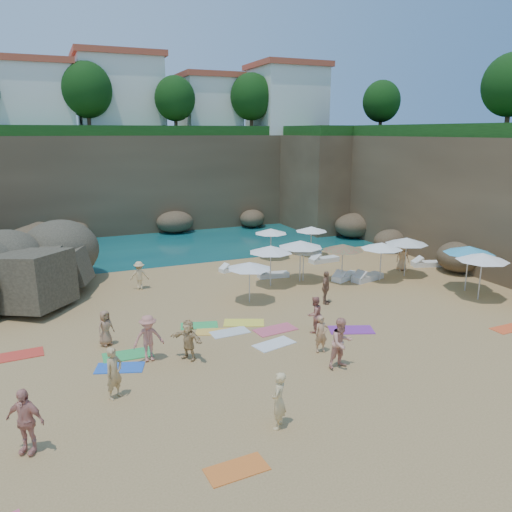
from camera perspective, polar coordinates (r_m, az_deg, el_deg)
name	(u,v)px	position (r m, az deg, el deg)	size (l,w,h in m)	color
ground	(242,316)	(23.34, -1.67, -6.89)	(120.00, 120.00, 0.00)	tan
seawater	(133,217)	(51.62, -13.89, 4.36)	(120.00, 120.00, 0.00)	#0C4751
cliff_back	(162,180)	(46.59, -10.71, 8.48)	(44.00, 8.00, 8.00)	brown
cliff_right	(443,192)	(39.28, 20.58, 6.83)	(8.00, 30.00, 8.00)	brown
cliff_corner	(333,179)	(47.58, 8.80, 8.67)	(10.00, 12.00, 8.00)	brown
rock_promontory	(1,260)	(37.41, -27.09, -0.40)	(12.00, 7.00, 2.00)	brown
clifftop_buildings	(167,98)	(47.46, -10.16, 17.36)	(28.48, 9.48, 7.00)	white
clifftop_trees	(207,94)	(41.91, -5.58, 17.99)	(35.60, 23.82, 4.40)	#11380F
rock_outcrop	(19,298)	(28.59, -25.46, -4.33)	(8.78, 6.59, 3.51)	brown
parasol_0	(301,244)	(28.15, 5.11, 1.38)	(2.53, 2.53, 2.39)	silver
parasol_1	(311,229)	(34.19, 6.34, 3.09)	(2.17, 2.17, 2.06)	silver
parasol_2	(304,248)	(28.34, 5.48, 0.86)	(2.19, 2.19, 2.07)	silver
parasol_3	(271,231)	(33.20, 1.71, 2.86)	(2.19, 2.19, 2.07)	silver
parasol_4	(433,226)	(37.11, 19.59, 3.30)	(2.23, 2.23, 2.11)	silver
parasol_5	(271,249)	(27.21, 1.70, 0.80)	(2.43, 2.43, 2.29)	silver
parasol_6	(343,247)	(28.38, 9.91, 0.99)	(2.34, 2.34, 2.21)	silver
parasol_7	(407,241)	(30.42, 16.84, 1.67)	(2.46, 2.46, 2.32)	silver
parasol_8	(382,246)	(29.12, 14.17, 1.15)	(2.36, 2.36, 2.23)	silver
parasol_9	(249,265)	(24.62, -0.76, -1.09)	(2.20, 2.20, 2.08)	silver
parasol_10	(469,250)	(28.64, 23.17, 0.66)	(2.61, 2.61, 2.47)	silver
parasol_11	(483,257)	(27.44, 24.47, -0.09)	(2.58, 2.58, 2.44)	silver
lounger_0	(273,275)	(29.35, 1.98, -2.17)	(1.83, 0.61, 0.28)	silver
lounger_1	(232,269)	(30.74, -2.75, -1.45)	(1.64, 0.55, 0.26)	white
lounger_2	(324,260)	(33.02, 7.79, -0.43)	(2.01, 0.67, 0.31)	white
lounger_3	(346,277)	(29.44, 10.23, -2.33)	(1.94, 0.65, 0.30)	white
lounger_4	(428,264)	(33.55, 19.05, -0.85)	(2.01, 0.67, 0.31)	white
lounger_5	(368,277)	(29.47, 12.64, -2.41)	(2.07, 0.69, 0.32)	silver
towel_0	(120,368)	(19.19, -15.30, -12.22)	(1.71, 0.85, 0.03)	blue
towel_2	(237,469)	(13.78, -2.22, -23.17)	(1.58, 0.79, 0.03)	orange
towel_3	(128,355)	(20.11, -14.45, -10.89)	(1.85, 0.93, 0.03)	green
towel_4	(214,332)	(21.66, -4.80, -8.62)	(1.55, 0.78, 0.03)	#FDBB42
towel_5	(230,332)	(21.55, -3.01, -8.70)	(1.64, 0.82, 0.03)	silver
towel_6	(351,330)	(22.16, 10.82, -8.29)	(1.89, 0.95, 0.03)	purple
towel_7	(18,355)	(21.50, -25.54, -10.20)	(1.80, 0.90, 0.03)	red
towel_9	(275,330)	(21.80, 2.23, -8.41)	(1.82, 0.91, 0.03)	#DA5569
towel_10	(508,329)	(24.50, 26.86, -7.41)	(1.50, 0.75, 0.03)	#FF5728
towel_11	(199,325)	(22.38, -6.51, -7.89)	(1.63, 0.81, 0.03)	green
towel_12	(244,323)	(22.54, -1.39, -7.63)	(1.79, 0.89, 0.03)	#FBE842
towel_13	(274,344)	(20.42, 2.09, -10.03)	(1.68, 0.84, 0.03)	white
person_stand_0	(114,373)	(16.93, -15.91, -12.74)	(0.63, 0.42, 1.73)	tan
person_stand_1	(315,315)	(21.45, 6.71, -6.66)	(0.77, 0.60, 1.58)	#B76B5B
person_stand_2	(139,275)	(27.72, -13.18, -2.17)	(1.00, 0.41, 1.55)	#E2BD80
person_stand_3	(326,288)	(24.95, 7.98, -3.60)	(0.98, 0.41, 1.67)	#936649
person_stand_4	(402,257)	(31.92, 16.40, -0.13)	(0.81, 0.44, 1.67)	tan
person_stand_5	(22,266)	(31.56, -25.14, -1.08)	(1.53, 0.44, 1.65)	tan
person_stand_6	(279,400)	(14.88, 2.61, -16.16)	(0.63, 0.41, 1.72)	#E5C382
person_lie_0	(149,355)	(19.38, -12.09, -11.02)	(1.14, 1.77, 0.47)	tan
person_lie_1	(28,445)	(15.46, -24.60, -19.05)	(1.08, 1.83, 0.45)	tan
person_lie_2	(106,341)	(21.14, -16.72, -9.27)	(0.70, 1.43, 0.38)	#9E6F4F
person_lie_3	(189,354)	(19.27, -7.69, -11.06)	(1.42, 1.53, 0.41)	tan
person_lie_4	(321,348)	(19.85, 7.42, -10.39)	(0.52, 1.44, 0.34)	tan
person_lie_5	(341,359)	(18.68, 9.65, -11.49)	(0.91, 1.87, 0.71)	#DD957E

